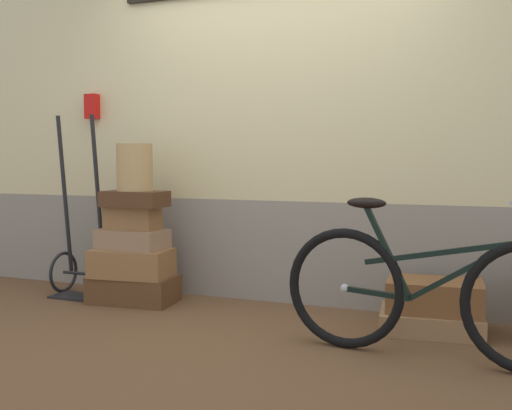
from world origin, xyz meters
name	(u,v)px	position (x,y,z in m)	size (l,w,h in m)	color
ground	(236,334)	(0.00, 0.00, -0.03)	(8.75, 5.20, 0.06)	brown
station_building	(282,110)	(0.01, 0.85, 1.42)	(6.75, 0.74, 2.83)	gray
suitcase_0	(134,289)	(-0.98, 0.36, 0.10)	(0.62, 0.37, 0.20)	brown
suitcase_1	(132,263)	(-0.98, 0.34, 0.30)	(0.57, 0.34, 0.20)	olive
suitcase_2	(132,239)	(-0.99, 0.37, 0.47)	(0.50, 0.28, 0.14)	#937051
suitcase_3	(133,218)	(-0.99, 0.38, 0.63)	(0.38, 0.21, 0.17)	olive
suitcase_4	(135,199)	(-0.95, 0.35, 0.77)	(0.46, 0.26, 0.11)	#4C2D19
suitcase_5	(431,321)	(1.14, 0.39, 0.06)	(0.61, 0.42, 0.13)	#9E754C
suitcase_6	(435,296)	(1.16, 0.39, 0.22)	(0.56, 0.36, 0.19)	brown
wicker_basket	(135,167)	(-0.96, 0.37, 1.00)	(0.26, 0.26, 0.34)	tan
luggage_trolley	(81,256)	(-1.50, 0.43, 0.31)	(0.40, 0.38, 1.40)	black
bicycle	(431,294)	(1.19, -0.17, 0.36)	(1.63, 0.46, 0.87)	black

